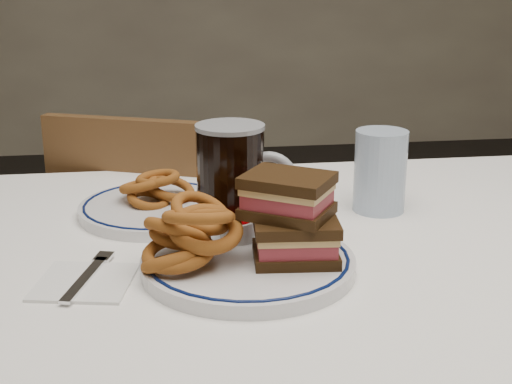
{
  "coord_description": "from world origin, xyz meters",
  "views": [
    {
      "loc": [
        -0.25,
        -0.93,
        1.14
      ],
      "look_at": [
        -0.12,
        -0.03,
        0.84
      ],
      "focal_mm": 50.0,
      "sensor_mm": 36.0,
      "label": 1
    }
  ],
  "objects": [
    {
      "name": "onion_rings_far",
      "position": [
        -0.26,
        0.19,
        0.79
      ],
      "size": [
        0.13,
        0.1,
        0.06
      ],
      "color": "#66370D",
      "rests_on": "far_plate"
    },
    {
      "name": "main_plate",
      "position": [
        -0.14,
        -0.07,
        0.76
      ],
      "size": [
        0.28,
        0.28,
        0.02
      ],
      "color": "silver",
      "rests_on": "dining_table"
    },
    {
      "name": "chair_far",
      "position": [
        -0.25,
        0.52,
        0.46
      ],
      "size": [
        0.51,
        0.51,
        0.85
      ],
      "color": "#4E2E19",
      "rests_on": "floor"
    },
    {
      "name": "reuben_sandwich",
      "position": [
        -0.09,
        -0.08,
        0.82
      ],
      "size": [
        0.14,
        0.13,
        0.11
      ],
      "color": "black",
      "rests_on": "main_plate"
    },
    {
      "name": "napkin_fork",
      "position": [
        -0.35,
        -0.08,
        0.75
      ],
      "size": [
        0.14,
        0.16,
        0.01
      ],
      "color": "white",
      "rests_on": "dining_table"
    },
    {
      "name": "ketchup_ramekin",
      "position": [
        -0.15,
        -0.01,
        0.78
      ],
      "size": [
        0.05,
        0.05,
        0.03
      ],
      "color": "silver",
      "rests_on": "main_plate"
    },
    {
      "name": "far_plate",
      "position": [
        -0.26,
        0.17,
        0.76
      ],
      "size": [
        0.25,
        0.25,
        0.02
      ],
      "color": "silver",
      "rests_on": "dining_table"
    },
    {
      "name": "beer_mug",
      "position": [
        -0.15,
        0.06,
        0.84
      ],
      "size": [
        0.15,
        0.1,
        0.17
      ],
      "color": "black",
      "rests_on": "dining_table"
    },
    {
      "name": "water_glass",
      "position": [
        0.1,
        0.13,
        0.82
      ],
      "size": [
        0.08,
        0.08,
        0.13
      ],
      "primitive_type": "cylinder",
      "color": "#A0B5CE",
      "rests_on": "dining_table"
    },
    {
      "name": "dining_table",
      "position": [
        0.0,
        0.0,
        0.64
      ],
      "size": [
        1.27,
        0.87,
        0.75
      ],
      "color": "white",
      "rests_on": "floor"
    },
    {
      "name": "onion_rings_main",
      "position": [
        -0.22,
        -0.08,
        0.81
      ],
      "size": [
        0.14,
        0.13,
        0.11
      ],
      "color": "#66370D",
      "rests_on": "main_plate"
    }
  ]
}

